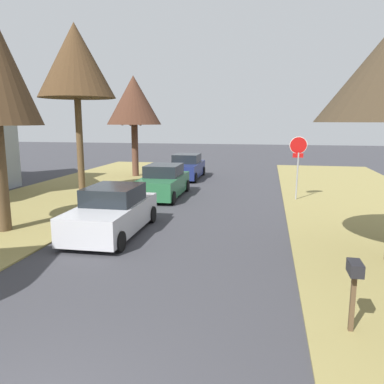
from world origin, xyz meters
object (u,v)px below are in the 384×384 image
object	(u,v)px
stop_sign_far	(298,154)
street_tree_left_mid_b	(76,61)
curbside_mailbox	(355,276)
street_tree_left_far	(134,101)
parked_sedan_green	(163,182)
parked_sedan_navy	(186,167)
parked_sedan_silver	(113,212)

from	to	relation	value
stop_sign_far	street_tree_left_mid_b	world-z (taller)	street_tree_left_mid_b
stop_sign_far	curbside_mailbox	size ratio (longest dim) A/B	2.32
street_tree_left_far	parked_sedan_green	world-z (taller)	street_tree_left_far
parked_sedan_green	parked_sedan_navy	distance (m)	6.32
street_tree_left_far	parked_sedan_silver	xyz separation A→B (m)	(3.77, -12.96, -4.26)
street_tree_left_mid_b	street_tree_left_far	bearing A→B (deg)	87.54
parked_sedan_silver	parked_sedan_green	xyz separation A→B (m)	(-0.05, 6.48, 0.00)
street_tree_left_far	curbside_mailbox	bearing A→B (deg)	-60.17
street_tree_left_mid_b	parked_sedan_silver	distance (m)	9.16
street_tree_left_mid_b	street_tree_left_far	xyz separation A→B (m)	(0.30, 7.09, -1.47)
stop_sign_far	street_tree_left_mid_b	xyz separation A→B (m)	(-10.42, -0.93, 4.28)
street_tree_left_mid_b	parked_sedan_green	size ratio (longest dim) A/B	1.84
stop_sign_far	curbside_mailbox	world-z (taller)	stop_sign_far
parked_sedan_navy	stop_sign_far	bearing A→B (deg)	-42.42
stop_sign_far	parked_sedan_silver	size ratio (longest dim) A/B	0.67
stop_sign_far	street_tree_left_mid_b	bearing A→B (deg)	-174.90
parked_sedan_green	parked_sedan_navy	bearing A→B (deg)	91.55
stop_sign_far	parked_sedan_green	distance (m)	6.56
street_tree_left_mid_b	parked_sedan_navy	xyz separation A→B (m)	(3.86, 6.93, -5.73)
curbside_mailbox	street_tree_left_mid_b	bearing A→B (deg)	134.31
stop_sign_far	street_tree_left_far	bearing A→B (deg)	148.65
street_tree_left_far	curbside_mailbox	world-z (taller)	street_tree_left_far
parked_sedan_navy	parked_sedan_green	bearing A→B (deg)	-88.45
parked_sedan_green	curbside_mailbox	size ratio (longest dim) A/B	3.49
parked_sedan_silver	curbside_mailbox	size ratio (longest dim) A/B	3.49
street_tree_left_far	parked_sedan_navy	world-z (taller)	street_tree_left_far
street_tree_left_mid_b	parked_sedan_navy	bearing A→B (deg)	60.91
street_tree_left_mid_b	parked_sedan_navy	distance (m)	9.78
street_tree_left_far	parked_sedan_green	bearing A→B (deg)	-60.13
street_tree_left_far	parked_sedan_navy	distance (m)	5.55
street_tree_left_far	parked_sedan_navy	xyz separation A→B (m)	(3.55, -0.16, -4.26)
parked_sedan_silver	parked_sedan_navy	distance (m)	12.80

